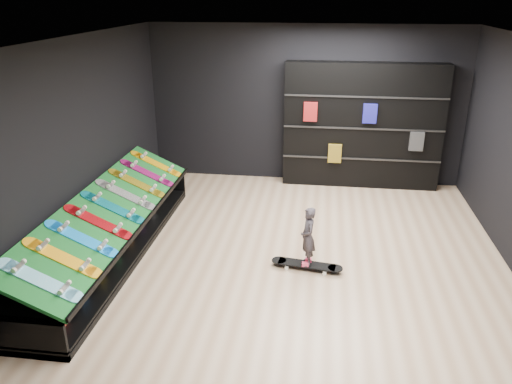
# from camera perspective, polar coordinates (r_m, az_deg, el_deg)

# --- Properties ---
(floor) EXTENTS (6.00, 7.00, 0.01)m
(floor) POSITION_cam_1_polar(r_m,az_deg,el_deg) (7.01, 3.88, -8.43)
(floor) COLOR tan
(floor) RESTS_ON ground
(ceiling) EXTENTS (6.00, 7.00, 0.01)m
(ceiling) POSITION_cam_1_polar(r_m,az_deg,el_deg) (6.07, 4.63, 16.81)
(ceiling) COLOR white
(ceiling) RESTS_ON ground
(wall_back) EXTENTS (6.00, 0.02, 3.00)m
(wall_back) POSITION_cam_1_polar(r_m,az_deg,el_deg) (9.75, 5.62, 9.83)
(wall_back) COLOR black
(wall_back) RESTS_ON ground
(wall_front) EXTENTS (6.00, 0.02, 3.00)m
(wall_front) POSITION_cam_1_polar(r_m,az_deg,el_deg) (3.27, -0.08, -16.66)
(wall_front) COLOR black
(wall_front) RESTS_ON ground
(wall_left) EXTENTS (0.02, 7.00, 3.00)m
(wall_left) POSITION_cam_1_polar(r_m,az_deg,el_deg) (7.20, -20.42, 4.11)
(wall_left) COLOR black
(wall_left) RESTS_ON ground
(display_rack) EXTENTS (0.90, 4.50, 0.50)m
(display_rack) POSITION_cam_1_polar(r_m,az_deg,el_deg) (7.46, -16.08, -5.12)
(display_rack) COLOR black
(display_rack) RESTS_ON ground
(turf_ramp) EXTENTS (0.92, 4.50, 0.46)m
(turf_ramp) POSITION_cam_1_polar(r_m,az_deg,el_deg) (7.25, -16.10, -1.90)
(turf_ramp) COLOR #0D521A
(turf_ramp) RESTS_ON display_rack
(back_shelving) EXTENTS (2.94, 0.34, 2.35)m
(back_shelving) POSITION_cam_1_polar(r_m,az_deg,el_deg) (9.68, 12.06, 7.37)
(back_shelving) COLOR black
(back_shelving) RESTS_ON ground
(floor_skateboard) EXTENTS (1.00, 0.35, 0.09)m
(floor_skateboard) POSITION_cam_1_polar(r_m,az_deg,el_deg) (6.92, 5.81, -8.45)
(floor_skateboard) COLOR black
(floor_skateboard) RESTS_ON ground
(child) EXTENTS (0.18, 0.21, 0.50)m
(child) POSITION_cam_1_polar(r_m,az_deg,el_deg) (6.78, 5.90, -6.32)
(child) COLOR black
(child) RESTS_ON floor_skateboard
(display_board_0) EXTENTS (0.93, 0.22, 0.50)m
(display_board_0) POSITION_cam_1_polar(r_m,az_deg,el_deg) (5.75, -23.41, -9.24)
(display_board_0) COLOR #0CB2E5
(display_board_0) RESTS_ON turf_ramp
(display_board_1) EXTENTS (0.93, 0.22, 0.50)m
(display_board_1) POSITION_cam_1_polar(r_m,az_deg,el_deg) (6.10, -21.21, -7.03)
(display_board_1) COLOR orange
(display_board_1) RESTS_ON turf_ramp
(display_board_2) EXTENTS (0.93, 0.22, 0.50)m
(display_board_2) POSITION_cam_1_polar(r_m,az_deg,el_deg) (6.46, -19.27, -5.06)
(display_board_2) COLOR blue
(display_board_2) RESTS_ON turf_ramp
(display_board_3) EXTENTS (0.93, 0.22, 0.50)m
(display_board_3) POSITION_cam_1_polar(r_m,az_deg,el_deg) (6.84, -17.56, -3.29)
(display_board_3) COLOR red
(display_board_3) RESTS_ON turf_ramp
(display_board_4) EXTENTS (0.93, 0.22, 0.50)m
(display_board_4) POSITION_cam_1_polar(r_m,az_deg,el_deg) (7.23, -16.03, -1.71)
(display_board_4) COLOR #0C8C99
(display_board_4) RESTS_ON turf_ramp
(display_board_5) EXTENTS (0.93, 0.22, 0.50)m
(display_board_5) POSITION_cam_1_polar(r_m,az_deg,el_deg) (7.63, -14.66, -0.29)
(display_board_5) COLOR black
(display_board_5) RESTS_ON turf_ramp
(display_board_6) EXTENTS (0.93, 0.22, 0.50)m
(display_board_6) POSITION_cam_1_polar(r_m,az_deg,el_deg) (8.04, -13.43, 0.98)
(display_board_6) COLOR yellow
(display_board_6) RESTS_ON turf_ramp
(display_board_7) EXTENTS (0.93, 0.22, 0.50)m
(display_board_7) POSITION_cam_1_polar(r_m,az_deg,el_deg) (8.46, -12.32, 2.13)
(display_board_7) COLOR #E5198C
(display_board_7) RESTS_ON turf_ramp
(display_board_8) EXTENTS (0.93, 0.22, 0.50)m
(display_board_8) POSITION_cam_1_polar(r_m,az_deg,el_deg) (8.88, -11.31, 3.17)
(display_board_8) COLOR yellow
(display_board_8) RESTS_ON turf_ramp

